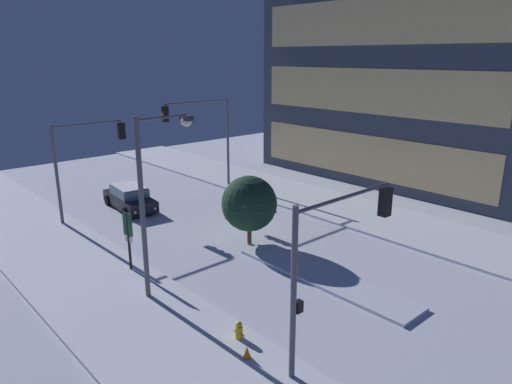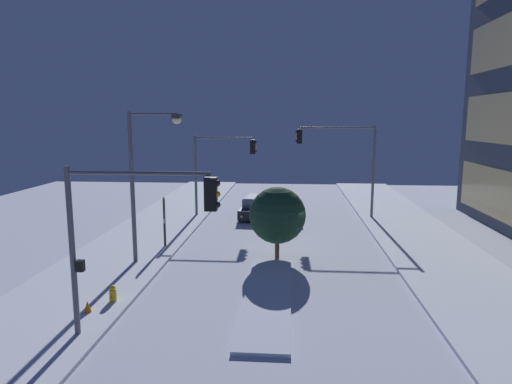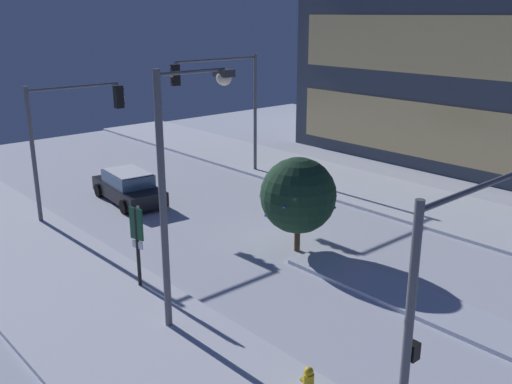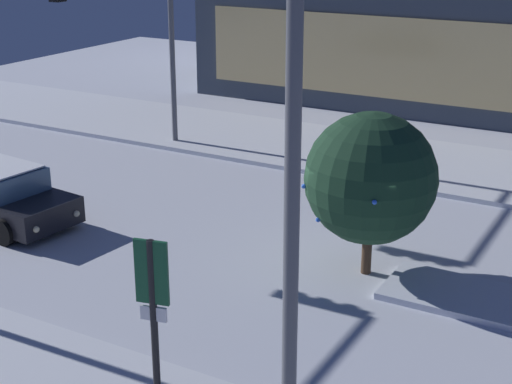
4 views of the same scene
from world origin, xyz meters
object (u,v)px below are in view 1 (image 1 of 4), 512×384
at_px(fire_hydrant, 239,332).
at_px(construction_cone, 247,354).
at_px(traffic_light_corner_near_left, 86,151).
at_px(traffic_light_corner_near_right, 337,246).
at_px(car_near, 130,198).
at_px(traffic_light_corner_far_left, 204,127).
at_px(decorated_tree_median, 249,204).
at_px(street_lamp_arched, 156,181).
at_px(parking_info_sign, 128,234).

xyz_separation_m(fire_hydrant, construction_cone, (1.01, -0.52, -0.09)).
height_order(traffic_light_corner_near_left, construction_cone, traffic_light_corner_near_left).
height_order(traffic_light_corner_near_left, traffic_light_corner_near_right, traffic_light_corner_near_left).
bearing_deg(car_near, traffic_light_corner_near_right, -1.78).
distance_m(traffic_light_corner_far_left, decorated_tree_median, 10.77).
relative_size(traffic_light_corner_near_right, fire_hydrant, 7.21).
relative_size(traffic_light_corner_far_left, street_lamp_arched, 0.90).
height_order(street_lamp_arched, construction_cone, street_lamp_arched).
xyz_separation_m(street_lamp_arched, decorated_tree_median, (-1.53, 6.10, -2.58)).
height_order(car_near, decorated_tree_median, decorated_tree_median).
bearing_deg(fire_hydrant, parking_info_sign, -179.15).
xyz_separation_m(fire_hydrant, decorated_tree_median, (-6.26, 5.99, 1.83)).
relative_size(car_near, traffic_light_corner_near_right, 0.89).
xyz_separation_m(traffic_light_corner_far_left, street_lamp_arched, (11.13, -10.33, 0.15)).
bearing_deg(decorated_tree_median, traffic_light_corner_far_left, 156.20).
xyz_separation_m(street_lamp_arched, construction_cone, (5.74, -0.41, -4.50)).
height_order(traffic_light_corner_near_left, decorated_tree_median, traffic_light_corner_near_left).
relative_size(traffic_light_corner_far_left, decorated_tree_median, 1.81).
bearing_deg(fire_hydrant, traffic_light_corner_near_left, 173.88).
height_order(car_near, traffic_light_corner_near_left, traffic_light_corner_near_left).
bearing_deg(traffic_light_corner_near_right, car_near, 82.34).
xyz_separation_m(parking_info_sign, construction_cone, (8.44, -0.41, -1.51)).
distance_m(car_near, construction_cone, 17.47).
bearing_deg(construction_cone, decorated_tree_median, 138.15).
distance_m(street_lamp_arched, fire_hydrant, 6.46).
relative_size(car_near, decorated_tree_median, 1.36).
height_order(traffic_light_corner_far_left, street_lamp_arched, street_lamp_arched).
relative_size(street_lamp_arched, fire_hydrant, 9.54).
height_order(car_near, traffic_light_corner_near_right, traffic_light_corner_near_right).
relative_size(traffic_light_corner_near_right, street_lamp_arched, 0.76).
relative_size(traffic_light_corner_near_left, street_lamp_arched, 0.80).
distance_m(traffic_light_corner_near_left, street_lamp_arched, 11.04).
distance_m(traffic_light_corner_near_left, traffic_light_corner_near_right, 18.19).
distance_m(car_near, traffic_light_corner_far_left, 7.14).
height_order(traffic_light_corner_near_right, street_lamp_arched, street_lamp_arched).
height_order(street_lamp_arched, decorated_tree_median, street_lamp_arched).
bearing_deg(traffic_light_corner_far_left, decorated_tree_median, 66.20).
bearing_deg(traffic_light_corner_near_right, construction_cone, 145.69).
bearing_deg(decorated_tree_median, parking_info_sign, -100.90).
relative_size(car_near, street_lamp_arched, 0.67).
bearing_deg(fire_hydrant, traffic_light_corner_far_left, 147.18).
bearing_deg(parking_info_sign, fire_hydrant, -101.17).
bearing_deg(traffic_light_corner_near_left, traffic_light_corner_near_right, -89.66).
distance_m(fire_hydrant, parking_info_sign, 7.57).
bearing_deg(traffic_light_corner_near_right, decorated_tree_median, 64.54).
relative_size(street_lamp_arched, construction_cone, 13.28).
bearing_deg(construction_cone, parking_info_sign, 177.22).
xyz_separation_m(car_near, decorated_tree_median, (9.53, 1.74, 1.48)).
relative_size(traffic_light_corner_near_left, decorated_tree_median, 1.61).
relative_size(traffic_light_corner_near_left, construction_cone, 10.62).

